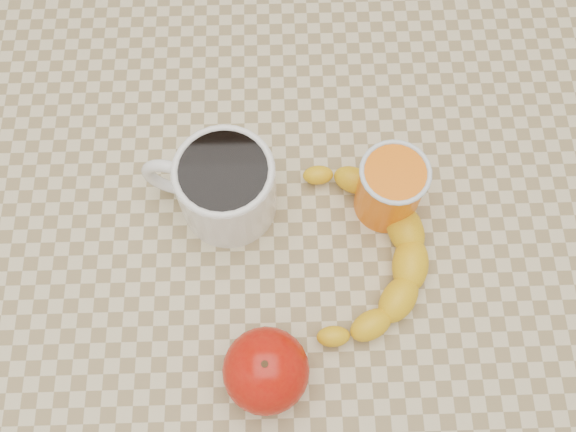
{
  "coord_description": "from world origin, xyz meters",
  "views": [
    {
      "loc": [
        -0.01,
        -0.27,
        1.43
      ],
      "look_at": [
        0.0,
        0.0,
        0.77
      ],
      "focal_mm": 40.0,
      "sensor_mm": 36.0,
      "label": 1
    }
  ],
  "objects_px": {
    "apple": "(266,371)",
    "orange_juice_glass": "(390,188)",
    "table": "(288,248)",
    "banana": "(361,253)",
    "coffee_mug": "(223,186)"
  },
  "relations": [
    {
      "from": "table",
      "to": "coffee_mug",
      "type": "xyz_separation_m",
      "value": [
        -0.07,
        0.03,
        0.14
      ]
    },
    {
      "from": "table",
      "to": "coffee_mug",
      "type": "relative_size",
      "value": 5.03
    },
    {
      "from": "apple",
      "to": "orange_juice_glass",
      "type": "bearing_deg",
      "value": 54.07
    },
    {
      "from": "coffee_mug",
      "to": "apple",
      "type": "bearing_deg",
      "value": -77.73
    },
    {
      "from": "apple",
      "to": "banana",
      "type": "xyz_separation_m",
      "value": [
        0.1,
        0.12,
        -0.02
      ]
    },
    {
      "from": "banana",
      "to": "table",
      "type": "bearing_deg",
      "value": 157.11
    },
    {
      "from": "orange_juice_glass",
      "to": "apple",
      "type": "xyz_separation_m",
      "value": [
        -0.14,
        -0.19,
        -0.01
      ]
    },
    {
      "from": "apple",
      "to": "banana",
      "type": "height_order",
      "value": "apple"
    },
    {
      "from": "coffee_mug",
      "to": "orange_juice_glass",
      "type": "bearing_deg",
      "value": -1.95
    },
    {
      "from": "table",
      "to": "orange_juice_glass",
      "type": "relative_size",
      "value": 9.14
    },
    {
      "from": "coffee_mug",
      "to": "banana",
      "type": "bearing_deg",
      "value": -25.94
    },
    {
      "from": "banana",
      "to": "orange_juice_glass",
      "type": "bearing_deg",
      "value": 70.43
    },
    {
      "from": "table",
      "to": "apple",
      "type": "xyz_separation_m",
      "value": [
        -0.03,
        -0.17,
        0.13
      ]
    },
    {
      "from": "apple",
      "to": "table",
      "type": "bearing_deg",
      "value": 81.22
    },
    {
      "from": "table",
      "to": "banana",
      "type": "bearing_deg",
      "value": -30.64
    }
  ]
}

